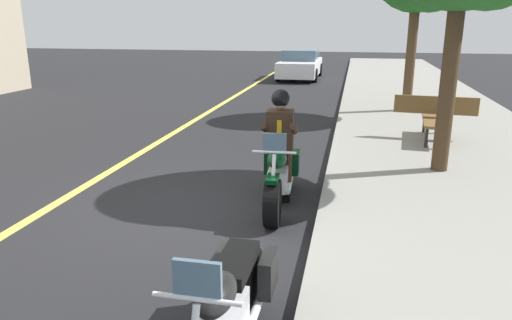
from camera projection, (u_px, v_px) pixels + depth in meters
The scene contains 8 objects.
ground_plane at pixel (182, 211), 7.08m from camera, with size 80.00×80.00×0.00m, color black.
sidewalk_curb at pixel (510, 232), 6.18m from camera, with size 60.00×5.00×0.15m, color gray.
lane_center_stripe at pixel (61, 200), 7.47m from camera, with size 60.00×0.16×0.01m, color #E5DB4C.
motorcycle_main at pixel (279, 175), 7.24m from camera, with size 2.22×0.68×1.26m.
rider_main at pixel (280, 135), 7.26m from camera, with size 0.65×0.58×1.74m.
motorcycle_parked at pixel (227, 314), 3.81m from camera, with size 2.21×0.60×1.26m.
car_silver at pixel (300, 64), 23.45m from camera, with size 4.60×1.92×1.40m.
bench_sidewalk at pixel (435, 114), 10.63m from camera, with size 1.84×1.80×0.95m.
Camera 1 is at (6.23, 2.41, 2.70)m, focal length 33.41 mm.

